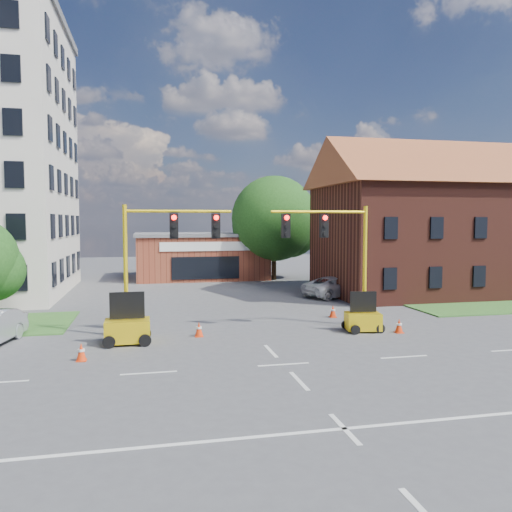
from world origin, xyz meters
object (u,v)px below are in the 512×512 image
signal_mast_west (161,253)px  trailer_east (363,319)px  signal_mast_east (335,251)px  trailer_west (128,328)px  pickup_white (337,287)px

signal_mast_west → trailer_east: (9.70, -1.30, -3.33)m
signal_mast_east → trailer_east: bearing=-52.7°
signal_mast_east → trailer_west: size_ratio=2.81×
trailer_west → trailer_east: 11.25m
pickup_white → trailer_west: bearing=107.3°
trailer_east → signal_mast_west: bearing=-177.9°
signal_mast_east → trailer_west: 10.85m
signal_mast_west → signal_mast_east: (8.71, 0.00, 0.00)m
trailer_east → pickup_white: 11.31m
trailer_west → signal_mast_west: bearing=42.0°
signal_mast_west → trailer_east: bearing=-7.6°
signal_mast_west → trailer_east: 10.34m
trailer_west → pickup_white: (14.21, 11.02, 0.04)m
signal_mast_west → pickup_white: (12.67, 9.61, -3.19)m
signal_mast_west → pickup_white: signal_mast_west is taller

